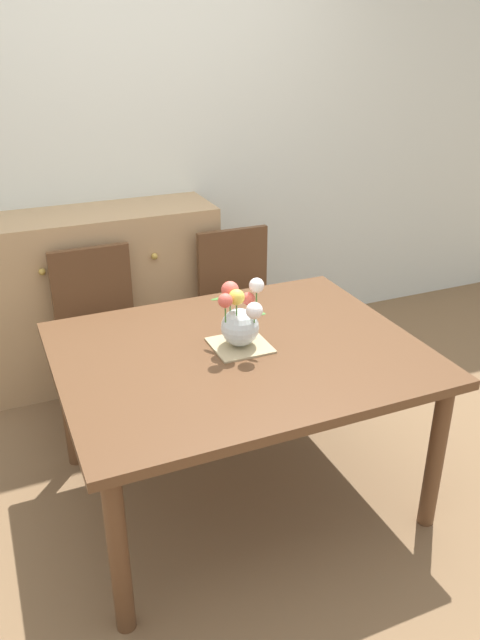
{
  "coord_description": "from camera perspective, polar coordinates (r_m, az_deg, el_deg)",
  "views": [
    {
      "loc": [
        -0.89,
        -2.08,
        1.94
      ],
      "look_at": [
        0.01,
        0.03,
        0.85
      ],
      "focal_mm": 35.01,
      "sensor_mm": 36.0,
      "label": 1
    }
  ],
  "objects": [
    {
      "name": "back_wall",
      "position": [
        3.82,
        -10.02,
        16.99
      ],
      "size": [
        7.0,
        0.1,
        2.8
      ],
      "primitive_type": "cube",
      "color": "silver",
      "rests_on": "ground_plane"
    },
    {
      "name": "chair_left",
      "position": [
        3.36,
        -12.74,
        -0.24
      ],
      "size": [
        0.42,
        0.42,
        0.9
      ],
      "rotation": [
        0.0,
        0.0,
        3.14
      ],
      "color": "brown",
      "rests_on": "ground_plane"
    },
    {
      "name": "flower_vase",
      "position": [
        2.53,
        0.04,
        0.12
      ],
      "size": [
        0.23,
        0.24,
        0.27
      ],
      "color": "silver",
      "rests_on": "placemat"
    },
    {
      "name": "ground_plane",
      "position": [
        2.98,
        -0.06,
        -15.18
      ],
      "size": [
        12.0,
        12.0,
        0.0
      ],
      "primitive_type": "plane",
      "color": "brown"
    },
    {
      "name": "chair_right",
      "position": [
        3.56,
        0.03,
        1.98
      ],
      "size": [
        0.42,
        0.42,
        0.9
      ],
      "rotation": [
        0.0,
        0.0,
        3.14
      ],
      "color": "brown",
      "rests_on": "ground_plane"
    },
    {
      "name": "placemat",
      "position": [
        2.59,
        -0.0,
        -2.32
      ],
      "size": [
        0.23,
        0.23,
        0.01
      ],
      "primitive_type": "cube",
      "color": "tan",
      "rests_on": "dining_table"
    },
    {
      "name": "dining_table",
      "position": [
        2.6,
        -0.06,
        -4.26
      ],
      "size": [
        1.47,
        1.17,
        0.73
      ],
      "color": "brown",
      "rests_on": "ground_plane"
    },
    {
      "name": "dresser",
      "position": [
        3.74,
        -12.99,
        2.14
      ],
      "size": [
        1.4,
        0.47,
        1.0
      ],
      "color": "tan",
      "rests_on": "ground_plane"
    }
  ]
}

